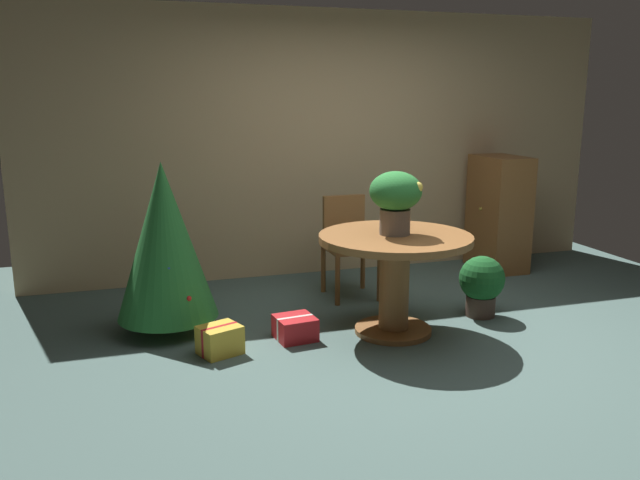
# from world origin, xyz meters

# --- Properties ---
(ground_plane) EXTENTS (6.60, 6.60, 0.00)m
(ground_plane) POSITION_xyz_m (0.00, 0.00, 0.00)
(ground_plane) COLOR #4C6660
(back_wall_panel) EXTENTS (6.00, 0.10, 2.60)m
(back_wall_panel) POSITION_xyz_m (0.00, 2.20, 1.30)
(back_wall_panel) COLOR tan
(back_wall_panel) RESTS_ON ground_plane
(round_dining_table) EXTENTS (1.15, 1.15, 0.77)m
(round_dining_table) POSITION_xyz_m (-0.09, 0.30, 0.55)
(round_dining_table) COLOR brown
(round_dining_table) RESTS_ON ground_plane
(flower_vase) EXTENTS (0.39, 0.39, 0.47)m
(flower_vase) POSITION_xyz_m (-0.09, 0.32, 1.06)
(flower_vase) COLOR #665B51
(flower_vase) RESTS_ON round_dining_table
(wooden_chair_far) EXTENTS (0.43, 0.45, 0.90)m
(wooden_chair_far) POSITION_xyz_m (-0.09, 1.34, 0.51)
(wooden_chair_far) COLOR brown
(wooden_chair_far) RESTS_ON ground_plane
(holiday_tree) EXTENTS (0.76, 0.76, 1.31)m
(holiday_tree) POSITION_xyz_m (-1.73, 0.86, 0.71)
(holiday_tree) COLOR brown
(holiday_tree) RESTS_ON ground_plane
(gift_box_red) EXTENTS (0.31, 0.31, 0.17)m
(gift_box_red) POSITION_xyz_m (-0.85, 0.40, 0.09)
(gift_box_red) COLOR red
(gift_box_red) RESTS_ON ground_plane
(gift_box_gold) EXTENTS (0.34, 0.31, 0.21)m
(gift_box_gold) POSITION_xyz_m (-1.43, 0.28, 0.10)
(gift_box_gold) COLOR gold
(gift_box_gold) RESTS_ON ground_plane
(wooden_cabinet) EXTENTS (0.44, 0.64, 1.18)m
(wooden_cabinet) POSITION_xyz_m (1.70, 1.72, 0.59)
(wooden_cabinet) COLOR brown
(wooden_cabinet) RESTS_ON ground_plane
(potted_plant) EXTENTS (0.37, 0.37, 0.50)m
(potted_plant) POSITION_xyz_m (0.75, 0.44, 0.28)
(potted_plant) COLOR #4C382D
(potted_plant) RESTS_ON ground_plane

